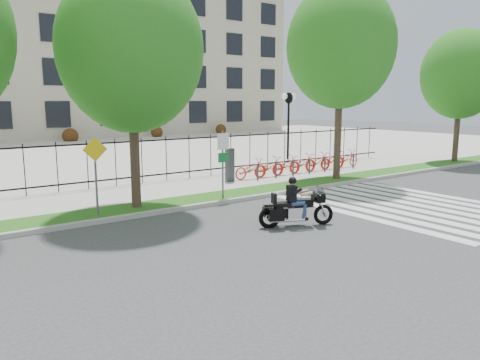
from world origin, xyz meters
TOP-DOWN VIEW (x-y plane):
  - ground at (0.00, 0.00)m, footprint 120.00×120.00m
  - curb at (0.00, 4.10)m, footprint 60.00×0.20m
  - grass_verge at (0.00, 4.95)m, footprint 60.00×1.50m
  - sidewalk at (0.00, 7.45)m, footprint 60.00×3.50m
  - plaza at (0.00, 25.00)m, footprint 80.00×34.00m
  - crosswalk_stripes at (4.83, 0.00)m, footprint 5.70×8.00m
  - iron_fence at (0.00, 9.20)m, footprint 30.00×0.06m
  - office_building at (0.00, 44.92)m, footprint 60.00×21.90m
  - lamp_post_right at (10.00, 12.00)m, footprint 1.06×0.70m
  - street_tree_1 at (-3.40, 4.95)m, footprint 4.73×4.73m
  - street_tree_2 at (6.64, 4.95)m, footprint 4.88×4.88m
  - street_tree_3 at (17.02, 4.95)m, footprint 4.52×4.52m
  - bike_share_station at (6.54, 7.20)m, footprint 8.87×0.85m
  - sign_pole_regulatory at (-0.05, 4.58)m, footprint 0.50×0.09m
  - sign_pole_warning at (-4.88, 4.58)m, footprint 0.78×0.09m
  - motorcycle_rider at (-0.36, 0.27)m, footprint 2.23×1.24m

SIDE VIEW (x-z plane):
  - ground at x=0.00m, z-range 0.00..0.00m
  - crosswalk_stripes at x=4.83m, z-range 0.00..0.01m
  - plaza at x=0.00m, z-range 0.00..0.10m
  - curb at x=0.00m, z-range 0.00..0.15m
  - grass_verge at x=0.00m, z-range 0.00..0.15m
  - sidewalk at x=0.00m, z-range 0.00..0.15m
  - motorcycle_rider at x=-0.36m, z-range -0.31..1.52m
  - bike_share_station at x=6.54m, z-range -0.13..1.37m
  - iron_fence at x=0.00m, z-range 0.15..2.15m
  - sign_pole_regulatory at x=-0.05m, z-range 0.49..2.99m
  - sign_pole_warning at x=-4.88m, z-range 0.50..2.99m
  - lamp_post_right at x=10.00m, z-range 1.08..5.33m
  - street_tree_3 at x=17.02m, z-range 1.40..9.12m
  - street_tree_1 at x=-3.40m, z-range 1.40..9.36m
  - street_tree_2 at x=6.64m, z-range 1.74..10.56m
  - office_building at x=0.00m, z-range -0.11..20.04m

